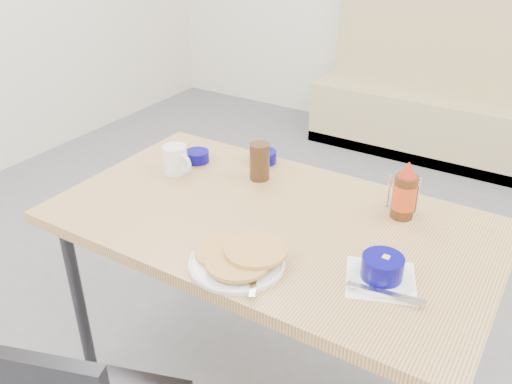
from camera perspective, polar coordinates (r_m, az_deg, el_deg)
The scene contains 10 objects.
booth_bench at distance 4.10m, azimuth 19.99°, elevation 8.45°, with size 1.90×0.56×1.22m.
dining_table at distance 1.77m, azimuth 1.61°, elevation -4.39°, with size 1.40×0.80×0.76m.
pancake_plate at distance 1.52m, azimuth -1.87°, elevation -7.00°, with size 0.27×0.27×0.05m.
coffee_mug at distance 2.01m, azimuth -8.43°, elevation 3.43°, with size 0.13×0.09×0.10m.
grits_setting at distance 1.49m, azimuth 13.11°, elevation -8.09°, with size 0.26×0.24×0.08m.
creamer_bowl at distance 2.10m, azimuth -6.22°, elevation 3.75°, with size 0.09×0.09×0.04m.
butter_bowl at distance 2.08m, azimuth 0.79°, elevation 3.74°, with size 0.10×0.10×0.05m.
amber_tumbler at distance 1.94m, azimuth 0.38°, elevation 3.23°, with size 0.07×0.07×0.14m, color #3B2512.
condiment_caddy at distance 1.82m, azimuth 15.18°, elevation -0.56°, with size 0.10×0.07×0.12m.
syrup_bottle at distance 1.76m, azimuth 15.37°, elevation -0.14°, with size 0.07×0.07×0.19m.
Camera 1 is at (0.74, -1.03, 1.67)m, focal length 38.00 mm.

